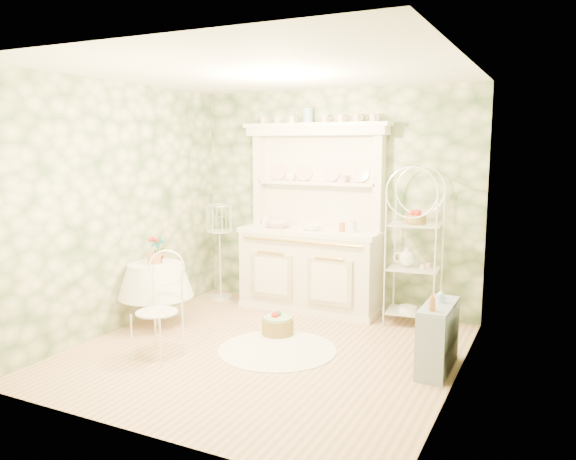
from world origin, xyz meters
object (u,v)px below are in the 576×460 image
at_px(bakers_rack, 414,248).
at_px(cafe_chair, 157,316).
at_px(kitchen_dresser, 310,218).
at_px(birdcage_stand, 220,249).
at_px(side_shelf, 438,340).
at_px(round_table, 156,295).
at_px(floor_basket, 278,324).

relative_size(bakers_rack, cafe_chair, 2.15).
relative_size(kitchen_dresser, bakers_rack, 1.29).
bearing_deg(kitchen_dresser, bakers_rack, -1.24).
bearing_deg(cafe_chair, birdcage_stand, 82.15).
height_order(bakers_rack, side_shelf, bakers_rack).
height_order(kitchen_dresser, cafe_chair, kitchen_dresser).
relative_size(round_table, birdcage_stand, 0.52).
xyz_separation_m(round_table, birdcage_stand, (0.04, 1.26, 0.32)).
xyz_separation_m(kitchen_dresser, floor_basket, (0.08, -1.02, -1.02)).
relative_size(bakers_rack, floor_basket, 4.60).
relative_size(side_shelf, round_table, 0.91).
bearing_deg(round_table, kitchen_dresser, 45.85).
bearing_deg(side_shelf, cafe_chair, -159.45).
bearing_deg(bakers_rack, cafe_chair, -138.71).
xyz_separation_m(bakers_rack, cafe_chair, (-1.94, -2.09, -0.47)).
bearing_deg(floor_basket, cafe_chair, -123.81).
bearing_deg(side_shelf, birdcage_stand, 160.19).
xyz_separation_m(kitchen_dresser, side_shelf, (1.81, -1.23, -0.87)).
height_order(round_table, cafe_chair, cafe_chair).
height_order(bakers_rack, round_table, bakers_rack).
distance_m(bakers_rack, birdcage_stand, 2.56).
bearing_deg(side_shelf, kitchen_dresser, 146.57).
relative_size(kitchen_dresser, floor_basket, 5.96).
distance_m(side_shelf, cafe_chair, 2.62).
xyz_separation_m(kitchen_dresser, round_table, (-1.30, -1.34, -0.79)).
relative_size(birdcage_stand, floor_basket, 3.50).
relative_size(side_shelf, cafe_chair, 0.78).
distance_m(cafe_chair, birdcage_stand, 2.14).
height_order(side_shelf, cafe_chair, cafe_chair).
height_order(kitchen_dresser, side_shelf, kitchen_dresser).
bearing_deg(bakers_rack, side_shelf, -72.27).
xyz_separation_m(bakers_rack, floor_basket, (-1.21, -1.00, -0.76)).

